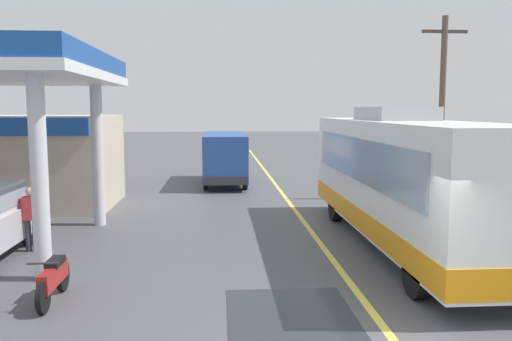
% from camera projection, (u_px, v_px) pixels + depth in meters
% --- Properties ---
extents(ground, '(120.00, 120.00, 0.00)m').
position_uv_depth(ground, '(271.00, 179.00, 27.79)').
color(ground, '#4C4C51').
extents(lane_divider_stripe, '(0.16, 50.00, 0.01)m').
position_uv_depth(lane_divider_stripe, '(283.00, 194.00, 22.84)').
color(lane_divider_stripe, '#D8CC4C').
rests_on(lane_divider_stripe, ground).
extents(coach_bus_main, '(2.60, 11.04, 3.69)m').
position_uv_depth(coach_bus_main, '(405.00, 182.00, 13.97)').
color(coach_bus_main, white).
rests_on(coach_bus_main, ground).
extents(minibus_opposing_lane, '(2.04, 6.13, 2.44)m').
position_uv_depth(minibus_opposing_lane, '(225.00, 154.00, 25.80)').
color(minibus_opposing_lane, '#264C9E').
rests_on(minibus_opposing_lane, ground).
extents(motorcycle_parked_forecourt, '(0.55, 1.80, 0.92)m').
position_uv_depth(motorcycle_parked_forecourt, '(53.00, 278.00, 10.00)').
color(motorcycle_parked_forecourt, black).
rests_on(motorcycle_parked_forecourt, ground).
extents(pedestrian_near_pump, '(0.55, 0.22, 1.66)m').
position_uv_depth(pedestrian_near_pump, '(31.00, 215.00, 13.49)').
color(pedestrian_near_pump, '#33333F').
rests_on(pedestrian_near_pump, ground).
extents(utility_pole_roadside, '(1.80, 0.24, 7.25)m').
position_uv_depth(utility_pole_roadside, '(442.00, 105.00, 21.01)').
color(utility_pole_roadside, brown).
rests_on(utility_pole_roadside, ground).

